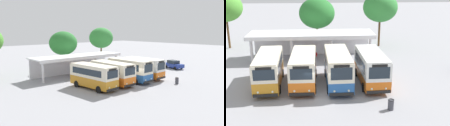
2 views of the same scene
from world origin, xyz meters
TOP-DOWN VIEW (x-y plane):
  - ground_plane at (0.00, 0.00)m, footprint 180.00×180.00m
  - city_bus_nearest_orange at (-4.82, 2.87)m, footprint 2.64×7.33m
  - city_bus_second_in_row at (-1.46, 2.87)m, footprint 2.51×7.21m
  - city_bus_middle_cream at (1.90, 2.62)m, footprint 2.51×7.27m
  - city_bus_fourth_amber at (5.25, 2.75)m, footprint 2.51×7.03m
  - parked_car_flank at (16.94, 4.57)m, footprint 2.73×4.34m
  - terminal_canopy at (-0.77, 12.74)m, footprint 16.08×4.58m
  - waiting_chair_end_by_column at (-2.32, 11.59)m, footprint 0.46×0.46m
  - waiting_chair_second_from_end at (-1.67, 11.62)m, footprint 0.46×0.46m
  - waiting_chair_middle_seat at (-1.01, 11.67)m, footprint 0.46×0.46m
  - waiting_chair_fourth_seat at (-0.35, 11.58)m, footprint 0.46×0.46m
  - roadside_tree_behind_canopy at (-0.02, 17.95)m, footprint 5.27×5.27m
  - roadside_tree_east_of_canopy at (9.45, 18.02)m, footprint 5.16×5.16m
  - litter_bin_apron at (5.78, -3.12)m, footprint 0.49×0.49m

SIDE VIEW (x-z plane):
  - ground_plane at x=0.00m, z-range 0.00..0.00m
  - litter_bin_apron at x=5.78m, z-range 0.01..0.91m
  - waiting_chair_end_by_column at x=-2.32m, z-range 0.09..0.95m
  - waiting_chair_second_from_end at x=-1.67m, z-range 0.09..0.95m
  - waiting_chair_middle_seat at x=-1.01m, z-range 0.09..0.95m
  - waiting_chair_fourth_seat at x=-0.35m, z-range 0.09..0.95m
  - parked_car_flank at x=16.94m, z-range 0.02..1.64m
  - city_bus_fourth_amber at x=5.25m, z-range 0.17..3.38m
  - city_bus_second_in_row at x=-1.46m, z-range 0.17..3.38m
  - city_bus_nearest_orange at x=-4.82m, z-range 0.17..3.38m
  - city_bus_middle_cream at x=1.90m, z-range 0.17..3.51m
  - terminal_canopy at x=-0.77m, z-range 0.86..4.26m
  - roadside_tree_behind_canopy at x=-0.02m, z-range 1.44..8.83m
  - roadside_tree_east_of_canopy at x=9.45m, z-range 1.85..9.95m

